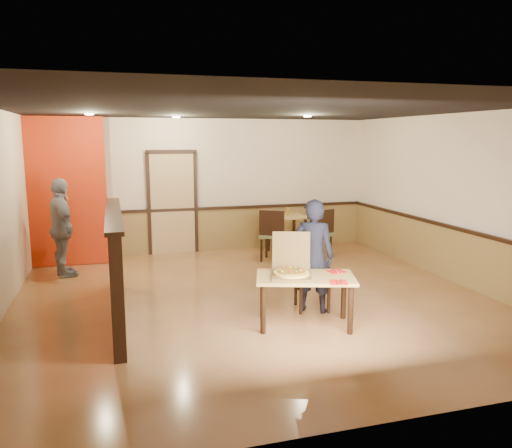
{
  "coord_description": "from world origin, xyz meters",
  "views": [
    {
      "loc": [
        -2.0,
        -6.92,
        2.38
      ],
      "look_at": [
        0.01,
        0.0,
        1.15
      ],
      "focal_mm": 35.0,
      "sensor_mm": 36.0,
      "label": 1
    }
  ],
  "objects_px": {
    "side_chair_right": "(319,231)",
    "side_chair_left": "(273,233)",
    "diner_chair": "(311,272)",
    "pizza_box": "(291,271)",
    "passerby": "(62,228)",
    "main_table": "(305,284)",
    "condiment": "(288,211)",
    "diner": "(313,256)",
    "side_table": "(287,224)"
  },
  "relations": [
    {
      "from": "pizza_box",
      "to": "side_chair_left",
      "type": "bearing_deg",
      "value": 94.45
    },
    {
      "from": "main_table",
      "to": "side_table",
      "type": "distance_m",
      "value": 4.17
    },
    {
      "from": "side_table",
      "to": "pizza_box",
      "type": "distance_m",
      "value": 4.17
    },
    {
      "from": "side_chair_right",
      "to": "diner",
      "type": "height_order",
      "value": "diner"
    },
    {
      "from": "diner_chair",
      "to": "side_chair_right",
      "type": "xyz_separation_m",
      "value": [
        1.31,
        2.74,
        0.03
      ]
    },
    {
      "from": "diner_chair",
      "to": "side_chair_right",
      "type": "distance_m",
      "value": 3.04
    },
    {
      "from": "side_chair_right",
      "to": "side_chair_left",
      "type": "bearing_deg",
      "value": -21.66
    },
    {
      "from": "side_chair_left",
      "to": "side_table",
      "type": "bearing_deg",
      "value": -97.54
    },
    {
      "from": "side_table",
      "to": "passerby",
      "type": "height_order",
      "value": "passerby"
    },
    {
      "from": "diner_chair",
      "to": "side_table",
      "type": "xyz_separation_m",
      "value": [
        0.83,
        3.36,
        0.1
      ]
    },
    {
      "from": "passerby",
      "to": "pizza_box",
      "type": "relative_size",
      "value": 2.43
    },
    {
      "from": "side_table",
      "to": "diner",
      "type": "bearing_deg",
      "value": -103.86
    },
    {
      "from": "diner",
      "to": "passerby",
      "type": "distance_m",
      "value": 4.52
    },
    {
      "from": "side_chair_right",
      "to": "condiment",
      "type": "xyz_separation_m",
      "value": [
        -0.44,
        0.64,
        0.34
      ]
    },
    {
      "from": "side_chair_right",
      "to": "passerby",
      "type": "distance_m",
      "value": 4.84
    },
    {
      "from": "side_table",
      "to": "condiment",
      "type": "bearing_deg",
      "value": 29.8
    },
    {
      "from": "side_chair_left",
      "to": "side_chair_right",
      "type": "xyz_separation_m",
      "value": [
        0.97,
        -0.0,
        -0.02
      ]
    },
    {
      "from": "main_table",
      "to": "diner_chair",
      "type": "bearing_deg",
      "value": 78.78
    },
    {
      "from": "main_table",
      "to": "side_chair_right",
      "type": "xyz_separation_m",
      "value": [
        1.65,
        3.38,
        -0.01
      ]
    },
    {
      "from": "main_table",
      "to": "side_table",
      "type": "xyz_separation_m",
      "value": [
        1.17,
        4.0,
        0.07
      ]
    },
    {
      "from": "main_table",
      "to": "side_chair_left",
      "type": "xyz_separation_m",
      "value": [
        0.68,
        3.38,
        0.01
      ]
    },
    {
      "from": "side_chair_right",
      "to": "diner",
      "type": "relative_size",
      "value": 0.64
    },
    {
      "from": "side_chair_right",
      "to": "diner",
      "type": "xyz_separation_m",
      "value": [
        -1.34,
        -2.89,
        0.24
      ]
    },
    {
      "from": "diner_chair",
      "to": "diner",
      "type": "height_order",
      "value": "diner"
    },
    {
      "from": "diner",
      "to": "pizza_box",
      "type": "bearing_deg",
      "value": 74.67
    },
    {
      "from": "side_chair_right",
      "to": "condiment",
      "type": "distance_m",
      "value": 0.85
    },
    {
      "from": "side_table",
      "to": "passerby",
      "type": "distance_m",
      "value": 4.4
    },
    {
      "from": "side_chair_right",
      "to": "side_table",
      "type": "relative_size",
      "value": 1.25
    },
    {
      "from": "side_table",
      "to": "side_chair_right",
      "type": "bearing_deg",
      "value": -52.39
    },
    {
      "from": "diner_chair",
      "to": "side_chair_right",
      "type": "bearing_deg",
      "value": 74.74
    },
    {
      "from": "side_chair_left",
      "to": "passerby",
      "type": "bearing_deg",
      "value": 31.2
    },
    {
      "from": "diner_chair",
      "to": "side_table",
      "type": "height_order",
      "value": "diner_chair"
    },
    {
      "from": "main_table",
      "to": "pizza_box",
      "type": "distance_m",
      "value": 0.25
    },
    {
      "from": "side_chair_left",
      "to": "side_table",
      "type": "relative_size",
      "value": 1.28
    },
    {
      "from": "side_chair_right",
      "to": "pizza_box",
      "type": "distance_m",
      "value": 3.79
    },
    {
      "from": "main_table",
      "to": "side_chair_right",
      "type": "relative_size",
      "value": 1.38
    },
    {
      "from": "side_chair_right",
      "to": "side_table",
      "type": "xyz_separation_m",
      "value": [
        -0.48,
        0.62,
        0.08
      ]
    },
    {
      "from": "diner_chair",
      "to": "pizza_box",
      "type": "xyz_separation_m",
      "value": [
        -0.51,
        -0.58,
        0.21
      ]
    },
    {
      "from": "condiment",
      "to": "diner",
      "type": "bearing_deg",
      "value": -104.31
    },
    {
      "from": "side_chair_right",
      "to": "pizza_box",
      "type": "bearing_deg",
      "value": 39.84
    },
    {
      "from": "side_chair_left",
      "to": "diner",
      "type": "bearing_deg",
      "value": 113.54
    },
    {
      "from": "passerby",
      "to": "pizza_box",
      "type": "distance_m",
      "value": 4.47
    },
    {
      "from": "pizza_box",
      "to": "diner",
      "type": "bearing_deg",
      "value": 61.26
    },
    {
      "from": "side_chair_left",
      "to": "diner",
      "type": "distance_m",
      "value": 2.92
    },
    {
      "from": "passerby",
      "to": "condiment",
      "type": "xyz_separation_m",
      "value": [
        4.38,
        0.65,
        0.02
      ]
    },
    {
      "from": "passerby",
      "to": "condiment",
      "type": "distance_m",
      "value": 4.43
    },
    {
      "from": "diner_chair",
      "to": "side_chair_right",
      "type": "relative_size",
      "value": 0.95
    },
    {
      "from": "condiment",
      "to": "side_chair_right",
      "type": "bearing_deg",
      "value": -55.31
    },
    {
      "from": "main_table",
      "to": "pizza_box",
      "type": "bearing_deg",
      "value": 178.82
    },
    {
      "from": "diner_chair",
      "to": "pizza_box",
      "type": "relative_size",
      "value": 1.35
    }
  ]
}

